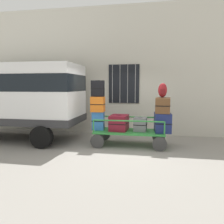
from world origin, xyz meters
TOP-DOWN VIEW (x-y plane):
  - ground_plane at (0.00, 0.00)m, footprint 40.00×40.00m
  - building_wall at (-0.00, 2.25)m, footprint 12.00×0.38m
  - van at (-3.88, 0.51)m, footprint 4.88×1.98m
  - luggage_cart at (0.31, 0.41)m, footprint 2.32×1.08m
  - cart_railing at (0.31, 0.41)m, footprint 2.20×0.94m
  - suitcase_left_bottom at (-0.73, 0.43)m, footprint 0.41×0.35m
  - suitcase_left_middle at (-0.73, 0.38)m, footprint 0.44×0.36m
  - suitcase_left_top at (-0.73, 0.40)m, footprint 0.42×0.27m
  - suitcase_midleft_bottom at (-0.04, 0.45)m, footprint 0.61×0.72m
  - suitcase_center_bottom at (0.65, 0.43)m, footprint 0.44×0.43m
  - suitcase_midright_bottom at (1.35, 0.43)m, footprint 0.54×0.70m
  - suitcase_midright_middle at (1.35, 0.41)m, footprint 0.50×0.68m
  - backpack at (1.32, 0.44)m, footprint 0.27×0.22m

SIDE VIEW (x-z plane):
  - ground_plane at x=0.00m, z-range 0.00..0.00m
  - luggage_cart at x=0.31m, z-range 0.15..0.62m
  - suitcase_center_bottom at x=0.65m, z-range 0.48..0.92m
  - suitcase_midleft_bottom at x=-0.04m, z-range 0.48..0.98m
  - suitcase_left_bottom at x=-0.73m, z-range 0.48..1.08m
  - suitcase_midright_bottom at x=1.35m, z-range 0.48..1.08m
  - cart_railing at x=0.31m, z-range 0.61..1.03m
  - suitcase_midright_middle at x=1.35m, z-range 1.08..1.57m
  - suitcase_left_middle at x=-0.73m, z-range 1.08..1.58m
  - van at x=-3.88m, z-range 0.31..2.95m
  - backpack at x=1.32m, z-range 1.57..2.01m
  - suitcase_left_top at x=-0.73m, z-range 1.58..2.10m
  - building_wall at x=0.00m, z-range 0.00..5.00m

